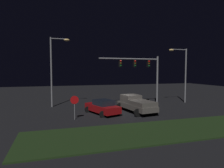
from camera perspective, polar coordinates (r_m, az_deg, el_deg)
ground_plane at (r=22.80m, az=3.55°, el=-7.69°), size 80.00×80.00×0.00m
grass_median at (r=15.73m, az=14.00°, el=-12.92°), size 20.35×5.04×0.10m
pickup_truck at (r=22.13m, az=6.78°, el=-5.43°), size 3.39×5.63×1.80m
car_sedan at (r=21.09m, az=-2.76°, el=-6.59°), size 3.36×4.75×1.51m
traffic_signal_gantry at (r=26.68m, az=8.40°, el=4.54°), size 8.32×0.56×6.50m
street_lamp_left at (r=25.91m, az=-16.13°, el=5.57°), size 2.39×0.44×8.69m
street_lamp_right at (r=29.84m, az=19.52°, el=4.26°), size 2.87×0.44×7.66m
stop_sign at (r=18.79m, az=-10.73°, el=-5.39°), size 0.76×0.08×2.23m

